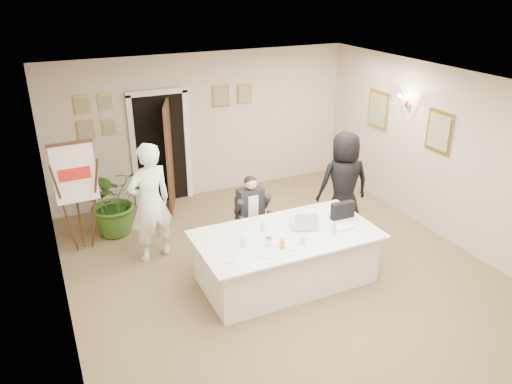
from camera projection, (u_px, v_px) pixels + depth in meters
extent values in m
plane|color=brown|center=(287.00, 278.00, 7.36)|extent=(7.00, 7.00, 0.00)
cube|color=white|center=(293.00, 89.00, 6.23)|extent=(6.00, 7.00, 0.02)
cube|color=beige|center=(204.00, 126.00, 9.71)|extent=(6.00, 0.10, 2.80)
cube|color=beige|center=(503.00, 354.00, 3.89)|extent=(6.00, 0.10, 2.80)
cube|color=beige|center=(56.00, 235.00, 5.64)|extent=(0.10, 7.00, 2.80)
cube|color=beige|center=(455.00, 159.00, 7.95)|extent=(0.10, 7.00, 2.80)
cube|color=black|center=(161.00, 150.00, 9.47)|extent=(0.92, 0.06, 2.10)
cube|color=white|center=(134.00, 154.00, 9.25)|extent=(0.10, 0.06, 2.20)
cube|color=white|center=(187.00, 146.00, 9.65)|extent=(0.10, 0.06, 2.20)
cube|color=black|center=(169.00, 157.00, 9.15)|extent=(0.33, 0.81, 2.02)
cube|color=silver|center=(286.00, 258.00, 7.15)|extent=(2.38, 1.19, 0.75)
cube|color=silver|center=(287.00, 235.00, 6.99)|extent=(2.56, 1.37, 0.03)
cube|color=white|center=(74.00, 174.00, 7.48)|extent=(0.63, 0.20, 0.88)
imported|color=white|center=(150.00, 203.00, 7.52)|extent=(0.78, 0.60, 1.89)
imported|color=black|center=(344.00, 184.00, 8.33)|extent=(0.98, 0.74, 1.79)
imported|color=#365F1F|center=(114.00, 200.00, 8.43)|extent=(1.30, 1.20, 1.21)
cube|color=black|center=(343.00, 210.00, 7.39)|extent=(0.37, 0.11, 0.25)
cube|color=white|center=(343.00, 227.00, 7.14)|extent=(0.31, 0.23, 0.03)
cylinder|color=white|center=(230.00, 259.00, 6.35)|extent=(0.22, 0.22, 0.01)
cylinder|color=white|center=(266.00, 255.00, 6.44)|extent=(0.23, 0.23, 0.01)
cylinder|color=white|center=(293.00, 247.00, 6.63)|extent=(0.22, 0.22, 0.01)
cylinder|color=silver|center=(243.00, 243.00, 6.61)|extent=(0.08, 0.08, 0.14)
cylinder|color=silver|center=(303.00, 241.00, 6.66)|extent=(0.08, 0.08, 0.14)
cylinder|color=silver|center=(334.00, 229.00, 6.96)|extent=(0.07, 0.07, 0.14)
cylinder|color=silver|center=(263.00, 226.00, 7.05)|extent=(0.08, 0.08, 0.14)
cylinder|color=orange|center=(282.00, 244.00, 6.59)|extent=(0.09, 0.09, 0.13)
cylinder|color=silver|center=(268.00, 241.00, 6.67)|extent=(0.11, 0.11, 0.11)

